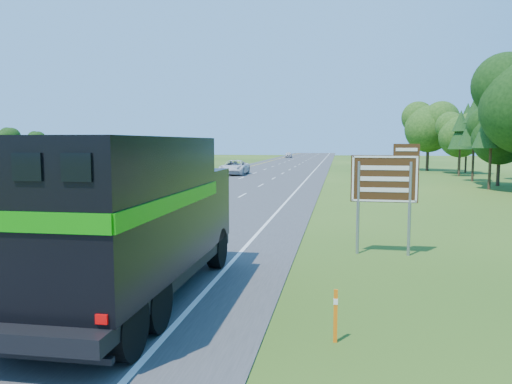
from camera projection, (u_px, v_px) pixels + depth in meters
road at (261, 176)px, 58.28m from camera, size 15.00×260.00×0.04m
lane_markings at (261, 176)px, 58.28m from camera, size 11.15×260.00×0.01m
horse_truck at (132, 215)px, 12.20m from camera, size 2.98×9.25×4.09m
white_suv at (234, 167)px, 61.02m from camera, size 3.06×6.47×1.78m
far_car at (289, 155)px, 129.03m from camera, size 2.02×4.48×1.49m
exit_sign at (385, 183)px, 17.60m from camera, size 2.33×0.16×3.96m
delineator at (335, 314)px, 9.97m from camera, size 0.09×0.05×1.09m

